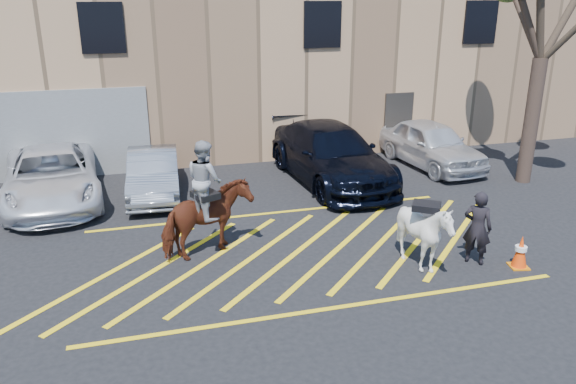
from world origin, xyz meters
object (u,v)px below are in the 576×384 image
object	(u,v)px
car_blue_suv	(331,154)
saddled_white	(424,234)
handler	(477,228)
traffic_cone	(521,252)
car_white_pickup	(52,177)
car_silver_sedan	(153,173)
mounted_bay	(206,211)
car_white_suv	(431,144)

from	to	relation	value
car_blue_suv	saddled_white	size ratio (longest dim) A/B	3.10
handler	car_blue_suv	bearing A→B (deg)	-36.11
traffic_cone	car_white_pickup	bearing A→B (deg)	145.26
car_blue_suv	saddled_white	world-z (taller)	car_blue_suv
car_silver_sedan	mounted_bay	xyz separation A→B (m)	(0.95, -4.41, 0.41)
saddled_white	traffic_cone	xyz separation A→B (m)	(2.06, -0.51, -0.44)
car_white_pickup	car_white_suv	bearing A→B (deg)	-4.34
saddled_white	traffic_cone	world-z (taller)	saddled_white
car_silver_sedan	car_white_suv	distance (m)	9.24
car_silver_sedan	traffic_cone	xyz separation A→B (m)	(7.33, -6.81, -0.30)
saddled_white	handler	bearing A→B (deg)	-2.54
traffic_cone	car_silver_sedan	bearing A→B (deg)	137.12
car_white_pickup	handler	bearing A→B (deg)	-40.94
car_silver_sedan	traffic_cone	distance (m)	10.01
car_white_pickup	car_blue_suv	distance (m)	8.18
car_white_suv	traffic_cone	distance (m)	7.56
mounted_bay	saddled_white	xyz separation A→B (m)	(4.33, -1.88, -0.27)
car_blue_suv	saddled_white	distance (m)	6.18
car_white_suv	mounted_bay	distance (m)	9.63
mounted_bay	saddled_white	bearing A→B (deg)	-23.51
car_white_pickup	handler	world-z (taller)	handler
car_silver_sedan	car_white_suv	size ratio (longest dim) A/B	0.89
car_white_pickup	saddled_white	bearing A→B (deg)	-44.67
traffic_cone	car_white_suv	bearing A→B (deg)	75.50
car_white_pickup	handler	distance (m)	11.37
car_white_pickup	car_white_suv	xyz separation A→B (m)	(11.99, 0.30, 0.02)
car_silver_sedan	saddled_white	bearing A→B (deg)	-46.57
saddled_white	car_blue_suv	bearing A→B (deg)	88.87
car_silver_sedan	car_blue_suv	world-z (taller)	car_blue_suv
mounted_bay	car_blue_suv	bearing A→B (deg)	44.01
car_silver_sedan	mounted_bay	size ratio (longest dim) A/B	1.51
handler	saddled_white	bearing A→B (deg)	41.14
car_white_suv	mounted_bay	world-z (taller)	mounted_bay
car_white_pickup	traffic_cone	distance (m)	12.30
car_silver_sedan	mounted_bay	bearing A→B (deg)	-74.39
car_blue_suv	saddled_white	xyz separation A→B (m)	(-0.12, -6.18, -0.06)
car_blue_suv	traffic_cone	size ratio (longest dim) A/B	8.17
car_silver_sedan	traffic_cone	bearing A→B (deg)	-39.41
car_silver_sedan	saddled_white	world-z (taller)	saddled_white
traffic_cone	handler	bearing A→B (deg)	150.58
car_blue_suv	car_silver_sedan	bearing A→B (deg)	174.27
saddled_white	car_white_suv	bearing A→B (deg)	59.84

